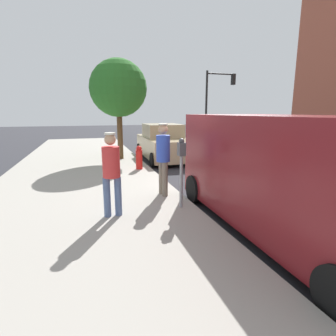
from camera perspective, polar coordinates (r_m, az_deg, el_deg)
ground_plane at (r=7.27m, az=10.53°, el=-5.97°), size 80.00×80.00×0.00m
sidewalk_slab at (r=6.47m, az=-18.38°, el=-7.96°), size 5.00×32.00×0.15m
parking_meter_near at (r=5.68m, az=2.89°, el=1.48°), size 0.14×0.18×1.52m
pedestrian_in_red at (r=5.32m, az=-12.03°, el=-0.30°), size 0.36×0.34×1.67m
pedestrian_in_blue at (r=6.56m, az=-1.05°, el=2.92°), size 0.34×0.36×1.79m
parked_van at (r=5.21m, az=24.38°, el=-0.83°), size 2.18×5.23×2.15m
parked_sedan_behind at (r=12.59m, az=-0.99°, el=5.25°), size 2.05×4.45×1.65m
traffic_light_corner at (r=21.28m, az=10.37°, el=15.25°), size 2.48×0.42×5.20m
street_tree at (r=12.05m, az=-10.59°, el=16.39°), size 2.44×2.44×4.28m
fire_hydrant at (r=9.79m, az=-6.21°, el=2.19°), size 0.24×0.24×0.86m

